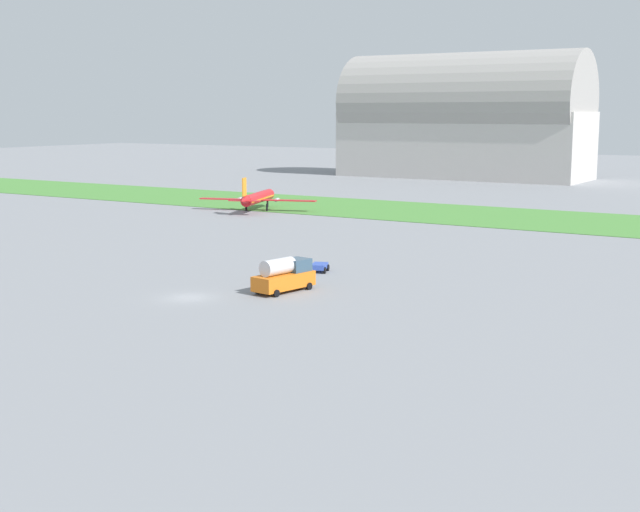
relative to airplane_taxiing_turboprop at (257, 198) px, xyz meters
The scene contains 6 objects.
ground_plane 72.43m from the airplane_taxiing_turboprop, 59.40° to the right, with size 600.00×600.00×0.00m, color gray.
grass_taxiway_strip 39.23m from the airplane_taxiing_turboprop, 19.78° to the left, with size 360.00×28.00×0.08m, color #478438.
airplane_taxiing_turboprop is the anchor object (origin of this frame).
fuel_truck_near_gate 69.95m from the airplane_taxiing_turboprop, 52.27° to the right, with size 3.48×6.81×3.29m.
baggage_cart_midfield 60.10m from the airplane_taxiing_turboprop, 48.08° to the right, with size 2.43×2.82×0.90m.
hangar_distant 93.35m from the airplane_taxiing_turboprop, 90.32° to the left, with size 63.26×25.50×32.01m.
Camera 1 is at (52.11, -61.51, 16.90)m, focal length 49.63 mm.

